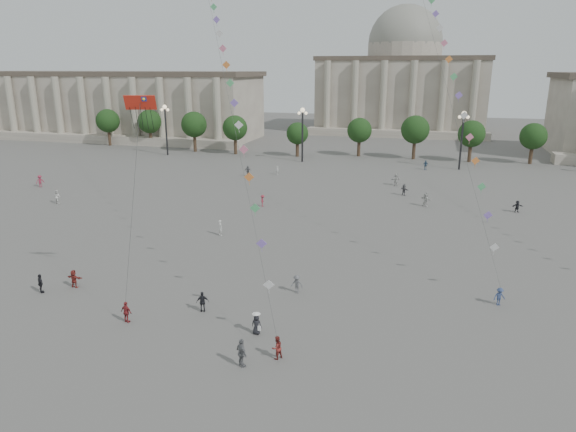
# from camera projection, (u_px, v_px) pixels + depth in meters

# --- Properties ---
(ground) EXTENTS (360.00, 360.00, 0.00)m
(ground) POSITION_uv_depth(u_px,v_px,m) (261.00, 350.00, 34.30)
(ground) COLOR #565451
(ground) RESTS_ON ground
(hall_west) EXTENTS (84.00, 26.22, 17.20)m
(hall_west) POSITION_uv_depth(u_px,v_px,m) (109.00, 105.00, 138.36)
(hall_west) COLOR gray
(hall_west) RESTS_ON ground
(hall_central) EXTENTS (48.30, 34.30, 35.50)m
(hall_central) POSITION_uv_depth(u_px,v_px,m) (402.00, 82.00, 149.72)
(hall_central) COLOR gray
(hall_central) RESTS_ON ground
(tree_row) EXTENTS (137.12, 5.12, 8.00)m
(tree_row) POSITION_uv_depth(u_px,v_px,m) (383.00, 133.00, 104.86)
(tree_row) COLOR #39281C
(tree_row) RESTS_ON ground
(lamp_post_far_west) EXTENTS (2.00, 0.90, 10.65)m
(lamp_post_far_west) POSITION_uv_depth(u_px,v_px,m) (166.00, 121.00, 108.72)
(lamp_post_far_west) COLOR #262628
(lamp_post_far_west) RESTS_ON ground
(lamp_post_mid_west) EXTENTS (2.00, 0.90, 10.65)m
(lamp_post_mid_west) POSITION_uv_depth(u_px,v_px,m) (302.00, 125.00, 100.86)
(lamp_post_mid_west) COLOR #262628
(lamp_post_mid_west) RESTS_ON ground
(lamp_post_mid_east) EXTENTS (2.00, 0.90, 10.65)m
(lamp_post_mid_east) POSITION_uv_depth(u_px,v_px,m) (463.00, 130.00, 92.99)
(lamp_post_mid_east) COLOR #262628
(lamp_post_mid_east) RESTS_ON ground
(person_crowd_0) EXTENTS (1.13, 0.77, 1.78)m
(person_crowd_0) POSITION_uv_depth(u_px,v_px,m) (425.00, 165.00, 94.52)
(person_crowd_0) COLOR navy
(person_crowd_0) RESTS_ON ground
(person_crowd_1) EXTENTS (1.12, 1.01, 1.89)m
(person_crowd_1) POSITION_uv_depth(u_px,v_px,m) (57.00, 197.00, 71.14)
(person_crowd_1) COLOR white
(person_crowd_1) RESTS_ON ground
(person_crowd_2) EXTENTS (1.28, 1.42, 1.91)m
(person_crowd_2) POSITION_uv_depth(u_px,v_px,m) (40.00, 181.00, 80.79)
(person_crowd_2) COLOR maroon
(person_crowd_2) RESTS_ON ground
(person_crowd_4) EXTENTS (1.65, 1.62, 1.89)m
(person_crowd_4) POSITION_uv_depth(u_px,v_px,m) (396.00, 180.00, 82.00)
(person_crowd_4) COLOR #B5B4B0
(person_crowd_4) RESTS_ON ground
(person_crowd_6) EXTENTS (1.06, 0.64, 1.59)m
(person_crowd_6) POSITION_uv_depth(u_px,v_px,m) (297.00, 284.00, 42.81)
(person_crowd_6) COLOR #57585B
(person_crowd_6) RESTS_ON ground
(person_crowd_7) EXTENTS (1.72, 1.49, 1.88)m
(person_crowd_7) POSITION_uv_depth(u_px,v_px,m) (425.00, 200.00, 69.61)
(person_crowd_7) COLOR beige
(person_crowd_7) RESTS_ON ground
(person_crowd_9) EXTENTS (1.52, 0.86, 1.56)m
(person_crowd_9) POSITION_uv_depth(u_px,v_px,m) (517.00, 206.00, 66.77)
(person_crowd_9) COLOR black
(person_crowd_9) RESTS_ON ground
(person_crowd_10) EXTENTS (0.48, 0.64, 1.57)m
(person_crowd_10) POSITION_uv_depth(u_px,v_px,m) (278.00, 170.00, 90.14)
(person_crowd_10) COLOR silver
(person_crowd_10) RESTS_ON ground
(person_crowd_12) EXTENTS (1.47, 1.47, 1.70)m
(person_crowd_12) POSITION_uv_depth(u_px,v_px,m) (404.00, 190.00, 75.60)
(person_crowd_12) COLOR slate
(person_crowd_12) RESTS_ON ground
(person_crowd_13) EXTENTS (0.76, 0.76, 1.78)m
(person_crowd_13) POSITION_uv_depth(u_px,v_px,m) (220.00, 228.00, 57.57)
(person_crowd_13) COLOR silver
(person_crowd_13) RESTS_ON ground
(person_crowd_16) EXTENTS (1.20, 0.78, 1.90)m
(person_crowd_16) POSITION_uv_depth(u_px,v_px,m) (248.00, 171.00, 88.68)
(person_crowd_16) COLOR slate
(person_crowd_16) RESTS_ON ground
(person_crowd_17) EXTENTS (0.80, 1.13, 1.59)m
(person_crowd_17) POSITION_uv_depth(u_px,v_px,m) (263.00, 201.00, 69.64)
(person_crowd_17) COLOR maroon
(person_crowd_17) RESTS_ON ground
(tourist_0) EXTENTS (1.03, 0.59, 1.65)m
(tourist_0) POSITION_uv_depth(u_px,v_px,m) (126.00, 312.00, 37.84)
(tourist_0) COLOR maroon
(tourist_0) RESTS_ON ground
(tourist_1) EXTENTS (1.00, 0.92, 1.65)m
(tourist_1) POSITION_uv_depth(u_px,v_px,m) (41.00, 284.00, 42.84)
(tourist_1) COLOR black
(tourist_1) RESTS_ON ground
(tourist_2) EXTENTS (1.49, 0.52, 1.58)m
(tourist_2) POSITION_uv_depth(u_px,v_px,m) (74.00, 279.00, 43.91)
(tourist_2) COLOR maroon
(tourist_2) RESTS_ON ground
(tourist_3) EXTENTS (1.16, 1.08, 1.91)m
(tourist_3) POSITION_uv_depth(u_px,v_px,m) (242.00, 353.00, 32.18)
(tourist_3) COLOR slate
(tourist_3) RESTS_ON ground
(tourist_4) EXTENTS (1.04, 0.75, 1.64)m
(tourist_4) POSITION_uv_depth(u_px,v_px,m) (203.00, 302.00, 39.51)
(tourist_4) COLOR black
(tourist_4) RESTS_ON ground
(kite_flyer_0) EXTENTS (0.95, 0.98, 1.59)m
(kite_flyer_0) POSITION_uv_depth(u_px,v_px,m) (277.00, 348.00, 33.11)
(kite_flyer_0) COLOR maroon
(kite_flyer_0) RESTS_ON ground
(kite_flyer_1) EXTENTS (1.10, 0.90, 1.48)m
(kite_flyer_1) POSITION_uv_depth(u_px,v_px,m) (499.00, 297.00, 40.60)
(kite_flyer_1) COLOR navy
(kite_flyer_1) RESTS_ON ground
(hat_person) EXTENTS (0.75, 0.60, 1.69)m
(hat_person) POSITION_uv_depth(u_px,v_px,m) (257.00, 324.00, 36.17)
(hat_person) COLOR black
(hat_person) RESTS_ON ground
(dragon_kite) EXTENTS (2.25, 2.05, 14.88)m
(dragon_kite) POSITION_uv_depth(u_px,v_px,m) (141.00, 114.00, 36.39)
(dragon_kite) COLOR red
(dragon_kite) RESTS_ON ground
(kite_train_west) EXTENTS (30.03, 52.51, 74.30)m
(kite_train_west) POSITION_uv_depth(u_px,v_px,m) (214.00, 14.00, 56.88)
(kite_train_west) COLOR #3F3F3F
(kite_train_west) RESTS_ON ground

